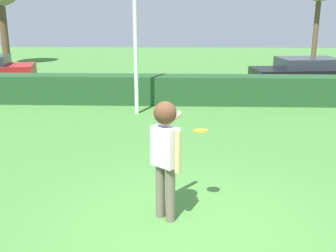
{
  "coord_description": "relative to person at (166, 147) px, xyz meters",
  "views": [
    {
      "loc": [
        -0.08,
        -5.27,
        2.98
      ],
      "look_at": [
        -0.33,
        1.2,
        1.15
      ],
      "focal_mm": 43.55,
      "sensor_mm": 36.0,
      "label": 1
    }
  ],
  "objects": [
    {
      "name": "lamppost",
      "position": [
        -1.16,
        6.43,
        1.87
      ],
      "size": [
        0.24,
        0.24,
        5.38
      ],
      "color": "silver",
      "rests_on": "ground"
    },
    {
      "name": "ground_plane",
      "position": [
        0.32,
        -0.21,
        -1.13
      ],
      "size": [
        60.0,
        60.0,
        0.0
      ],
      "primitive_type": "plane",
      "color": "#437D35"
    },
    {
      "name": "parked_car_black",
      "position": [
        5.04,
        10.53,
        -0.44
      ],
      "size": [
        4.39,
        2.25,
        1.25
      ],
      "color": "black",
      "rests_on": "ground"
    },
    {
      "name": "person",
      "position": [
        0.0,
        0.0,
        0.0
      ],
      "size": [
        0.47,
        0.83,
        1.78
      ],
      "color": "#6C5E52",
      "rests_on": "ground"
    },
    {
      "name": "frisbee",
      "position": [
        0.51,
        0.37,
        0.14
      ],
      "size": [
        0.23,
        0.23,
        0.05
      ],
      "color": "orange"
    },
    {
      "name": "hedge_row",
      "position": [
        0.32,
        7.88,
        -0.66
      ],
      "size": [
        26.83,
        0.9,
        0.94
      ],
      "primitive_type": "cube",
      "color": "#214925",
      "rests_on": "ground"
    }
  ]
}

